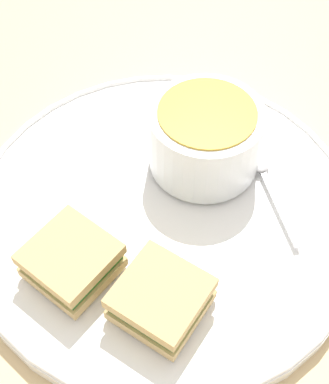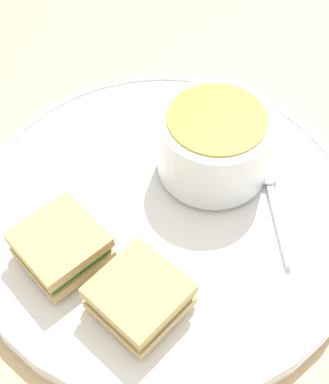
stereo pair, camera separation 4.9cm
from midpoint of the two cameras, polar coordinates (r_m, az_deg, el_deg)
name	(u,v)px [view 1 (the left image)]	position (r m, az deg, el deg)	size (l,w,h in m)	color
ground_plane	(164,216)	(0.52, -2.68, -2.81)	(2.40, 2.40, 0.00)	#D1B27F
plate	(164,210)	(0.51, -2.73, -2.12)	(0.37, 0.37, 0.02)	white
soup_bowl	(205,137)	(0.51, 1.63, 5.70)	(0.11, 0.11, 0.07)	white
spoon	(261,167)	(0.53, 7.64, 2.50)	(0.12, 0.05, 0.01)	silver
sandwich_half_near	(71,260)	(0.46, -12.91, -7.35)	(0.09, 0.09, 0.03)	tan
sandwich_half_far	(164,299)	(0.43, -3.28, -11.54)	(0.09, 0.09, 0.03)	tan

